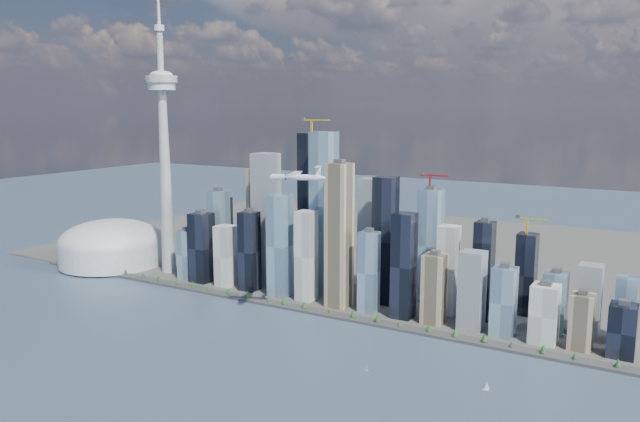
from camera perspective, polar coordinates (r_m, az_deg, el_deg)
The scene contains 10 objects.
ground at distance 794.87m, azimuth -13.28°, elevation -13.48°, with size 4000.00×4000.00×0.00m, color #374C61.
seawall at distance 977.96m, azimuth -3.11°, elevation -8.67°, with size 1100.00×22.00×4.00m, color #383838.
land at distance 1363.15m, azimuth 7.30°, elevation -3.50°, with size 1400.00×900.00×3.00m, color #4C4C47.
shoreline_trees at distance 975.86m, azimuth -3.11°, elevation -8.29°, with size 960.53×7.20×8.80m.
skyscraper_cluster at distance 997.92m, azimuth 2.45°, elevation -3.10°, with size 736.00×142.00×285.52m.
needle_tower at distance 1166.46m, azimuth -14.07°, elevation 5.75°, with size 56.00×56.00×550.50m.
dome_stadium at distance 1287.30m, azimuth -18.52°, elevation -2.97°, with size 200.00×200.00×86.00m.
airplane at distance 795.26m, azimuth -2.17°, elevation 3.18°, with size 73.13×65.44×18.37m.
sailboat_west at distance 758.64m, azimuth 4.29°, elevation -14.14°, with size 6.92×4.00×9.79m.
sailboat_east at distance 733.44m, azimuth 14.97°, elevation -15.29°, with size 7.80×3.68×10.81m.
Camera 1 is at (509.64, -526.62, 307.82)m, focal length 35.00 mm.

